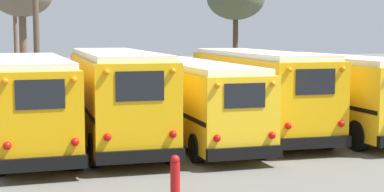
{
  "coord_description": "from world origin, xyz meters",
  "views": [
    {
      "loc": [
        -6.69,
        -21.87,
        3.99
      ],
      "look_at": [
        0.0,
        -0.75,
        1.64
      ],
      "focal_mm": 55.0,
      "sensor_mm": 36.0,
      "label": 1
    }
  ],
  "objects_px": {
    "school_bus_3": "(256,88)",
    "fire_hydrant": "(175,176)",
    "school_bus_1": "(115,93)",
    "school_bus_4": "(333,91)",
    "school_bus_2": "(193,97)",
    "utility_pole": "(36,38)",
    "school_bus_0": "(32,99)"
  },
  "relations": [
    {
      "from": "school_bus_0",
      "to": "school_bus_4",
      "type": "relative_size",
      "value": 0.99
    },
    {
      "from": "school_bus_0",
      "to": "school_bus_3",
      "type": "bearing_deg",
      "value": 6.72
    },
    {
      "from": "school_bus_0",
      "to": "fire_hydrant",
      "type": "distance_m",
      "value": 7.89
    },
    {
      "from": "school_bus_2",
      "to": "utility_pole",
      "type": "xyz_separation_m",
      "value": [
        -5.18,
        9.84,
        2.19
      ]
    },
    {
      "from": "school_bus_1",
      "to": "school_bus_2",
      "type": "xyz_separation_m",
      "value": [
        2.94,
        -0.09,
        -0.23
      ]
    },
    {
      "from": "school_bus_0",
      "to": "utility_pole",
      "type": "distance_m",
      "value": 10.3
    },
    {
      "from": "school_bus_0",
      "to": "school_bus_4",
      "type": "distance_m",
      "value": 11.75
    },
    {
      "from": "school_bus_1",
      "to": "school_bus_4",
      "type": "relative_size",
      "value": 1.04
    },
    {
      "from": "school_bus_4",
      "to": "utility_pole",
      "type": "height_order",
      "value": "utility_pole"
    },
    {
      "from": "school_bus_3",
      "to": "utility_pole",
      "type": "distance_m",
      "value": 12.31
    },
    {
      "from": "school_bus_3",
      "to": "school_bus_4",
      "type": "xyz_separation_m",
      "value": [
        2.94,
        -1.04,
        -0.08
      ]
    },
    {
      "from": "school_bus_2",
      "to": "school_bus_4",
      "type": "bearing_deg",
      "value": -2.17
    },
    {
      "from": "school_bus_1",
      "to": "school_bus_3",
      "type": "bearing_deg",
      "value": 7.0
    },
    {
      "from": "school_bus_2",
      "to": "school_bus_4",
      "type": "height_order",
      "value": "school_bus_4"
    },
    {
      "from": "school_bus_3",
      "to": "fire_hydrant",
      "type": "distance_m",
      "value": 10.1
    },
    {
      "from": "school_bus_3",
      "to": "school_bus_4",
      "type": "bearing_deg",
      "value": -19.45
    },
    {
      "from": "school_bus_1",
      "to": "utility_pole",
      "type": "bearing_deg",
      "value": 102.97
    },
    {
      "from": "fire_hydrant",
      "to": "utility_pole",
      "type": "bearing_deg",
      "value": 97.84
    },
    {
      "from": "school_bus_1",
      "to": "fire_hydrant",
      "type": "distance_m",
      "value": 7.6
    },
    {
      "from": "utility_pole",
      "to": "school_bus_2",
      "type": "bearing_deg",
      "value": -62.23
    },
    {
      "from": "school_bus_2",
      "to": "school_bus_4",
      "type": "distance_m",
      "value": 5.88
    },
    {
      "from": "utility_pole",
      "to": "fire_hydrant",
      "type": "distance_m",
      "value": 17.7
    },
    {
      "from": "school_bus_0",
      "to": "school_bus_4",
      "type": "xyz_separation_m",
      "value": [
        11.75,
        0.0,
        -0.04
      ]
    },
    {
      "from": "school_bus_1",
      "to": "school_bus_3",
      "type": "height_order",
      "value": "school_bus_1"
    },
    {
      "from": "fire_hydrant",
      "to": "school_bus_4",
      "type": "bearing_deg",
      "value": 39.52
    },
    {
      "from": "school_bus_2",
      "to": "utility_pole",
      "type": "bearing_deg",
      "value": 117.77
    },
    {
      "from": "school_bus_1",
      "to": "school_bus_4",
      "type": "height_order",
      "value": "school_bus_1"
    },
    {
      "from": "school_bus_3",
      "to": "school_bus_1",
      "type": "bearing_deg",
      "value": -173.0
    },
    {
      "from": "school_bus_3",
      "to": "fire_hydrant",
      "type": "relative_size",
      "value": 10.6
    },
    {
      "from": "school_bus_0",
      "to": "school_bus_2",
      "type": "xyz_separation_m",
      "value": [
        5.88,
        0.22,
        -0.14
      ]
    },
    {
      "from": "school_bus_1",
      "to": "school_bus_2",
      "type": "relative_size",
      "value": 0.97
    },
    {
      "from": "school_bus_2",
      "to": "school_bus_4",
      "type": "relative_size",
      "value": 1.06
    }
  ]
}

